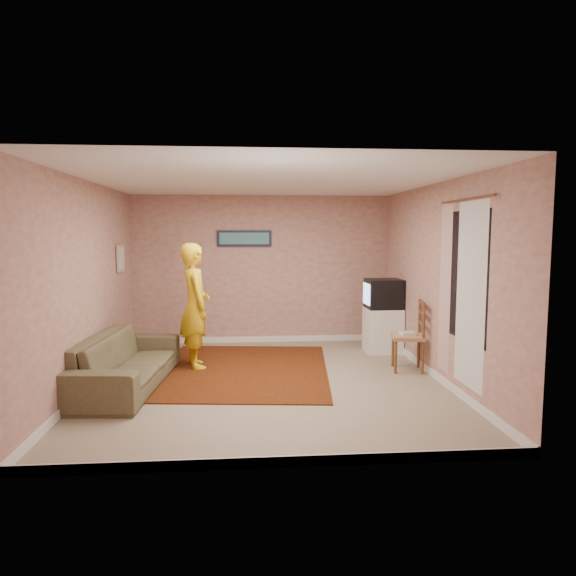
{
  "coord_description": "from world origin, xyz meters",
  "views": [
    {
      "loc": [
        -0.27,
        -6.56,
        1.94
      ],
      "look_at": [
        0.31,
        0.6,
        1.17
      ],
      "focal_mm": 32.0,
      "sensor_mm": 36.0,
      "label": 1
    }
  ],
  "objects": [
    {
      "name": "baseboard_right",
      "position": [
        2.24,
        0.0,
        0.05
      ],
      "size": [
        0.02,
        5.0,
        0.1
      ],
      "primitive_type": "cube",
      "color": "silver",
      "rests_on": "ground"
    },
    {
      "name": "chair_b",
      "position": [
        2.0,
        0.4,
        0.61
      ],
      "size": [
        0.51,
        0.52,
        0.54
      ],
      "rotation": [
        0.0,
        0.0,
        -1.75
      ],
      "color": "tan",
      "rests_on": "ground"
    },
    {
      "name": "picture_back",
      "position": [
        -0.3,
        2.47,
        1.85
      ],
      "size": [
        0.95,
        0.04,
        0.28
      ],
      "color": "#131635",
      "rests_on": "wall_back"
    },
    {
      "name": "wall_back",
      "position": [
        0.0,
        2.5,
        1.3
      ],
      "size": [
        4.5,
        0.02,
        2.6
      ],
      "primitive_type": "cube",
      "color": "tan",
      "rests_on": "ground"
    },
    {
      "name": "tv_cabinet",
      "position": [
        1.95,
        1.56,
        0.36
      ],
      "size": [
        0.57,
        0.52,
        0.72
      ],
      "primitive_type": "cube",
      "color": "white",
      "rests_on": "ground"
    },
    {
      "name": "game_console",
      "position": [
        2.0,
        0.4,
        0.53
      ],
      "size": [
        0.23,
        0.18,
        0.04
      ],
      "primitive_type": "cube",
      "rotation": [
        0.0,
        0.0,
        0.16
      ],
      "color": "silver",
      "rests_on": "chair_b"
    },
    {
      "name": "dvd_player",
      "position": [
        2.0,
        1.76,
        0.53
      ],
      "size": [
        0.36,
        0.27,
        0.06
      ],
      "primitive_type": "cube",
      "rotation": [
        0.0,
        0.0,
        -0.09
      ],
      "color": "#B2B1B6",
      "rests_on": "chair_a"
    },
    {
      "name": "chair_a",
      "position": [
        2.0,
        1.76,
        0.6
      ],
      "size": [
        0.55,
        0.54,
        0.53
      ],
      "rotation": [
        0.0,
        0.0,
        0.31
      ],
      "color": "tan",
      "rests_on": "ground"
    },
    {
      "name": "wall_left",
      "position": [
        -2.25,
        0.0,
        1.3
      ],
      "size": [
        0.02,
        5.0,
        2.6
      ],
      "primitive_type": "cube",
      "color": "tan",
      "rests_on": "ground"
    },
    {
      "name": "sofa",
      "position": [
        -1.8,
        -0.08,
        0.33
      ],
      "size": [
        1.08,
        2.34,
        0.66
      ],
      "primitive_type": "imported",
      "rotation": [
        0.0,
        0.0,
        1.49
      ],
      "color": "brown",
      "rests_on": "ground"
    },
    {
      "name": "curtain_rod",
      "position": [
        2.2,
        -0.9,
        2.32
      ],
      "size": [
        0.02,
        1.4,
        0.02
      ],
      "primitive_type": "cylinder",
      "rotation": [
        1.57,
        0.0,
        0.0
      ],
      "color": "brown",
      "rests_on": "wall_right"
    },
    {
      "name": "picture_left",
      "position": [
        -2.22,
        1.6,
        1.55
      ],
      "size": [
        0.04,
        0.38,
        0.42
      ],
      "color": "tan",
      "rests_on": "wall_left"
    },
    {
      "name": "baseboard_back",
      "position": [
        0.0,
        2.49,
        0.05
      ],
      "size": [
        4.5,
        0.02,
        0.1
      ],
      "primitive_type": "cube",
      "color": "silver",
      "rests_on": "ground"
    },
    {
      "name": "ground",
      "position": [
        0.0,
        0.0,
        0.0
      ],
      "size": [
        5.0,
        5.0,
        0.0
      ],
      "primitive_type": "plane",
      "color": "gray",
      "rests_on": "ground"
    },
    {
      "name": "curtain_floral",
      "position": [
        2.21,
        -0.35,
        1.25
      ],
      "size": [
        0.01,
        0.35,
        2.1
      ],
      "primitive_type": "cube",
      "color": "beige",
      "rests_on": "wall_right"
    },
    {
      "name": "person",
      "position": [
        -1.01,
        0.83,
        0.9
      ],
      "size": [
        0.61,
        0.76,
        1.8
      ],
      "primitive_type": "imported",
      "rotation": [
        0.0,
        0.0,
        1.87
      ],
      "color": "yellow",
      "rests_on": "ground"
    },
    {
      "name": "baseboard_left",
      "position": [
        -2.24,
        0.0,
        0.05
      ],
      "size": [
        0.02,
        5.0,
        0.1
      ],
      "primitive_type": "cube",
      "color": "silver",
      "rests_on": "ground"
    },
    {
      "name": "wall_right",
      "position": [
        2.25,
        0.0,
        1.3
      ],
      "size": [
        0.02,
        5.0,
        2.6
      ],
      "primitive_type": "cube",
      "color": "tan",
      "rests_on": "ground"
    },
    {
      "name": "crt_tv",
      "position": [
        1.94,
        1.56,
        0.96
      ],
      "size": [
        0.57,
        0.51,
        0.48
      ],
      "rotation": [
        0.0,
        0.0,
        0.01
      ],
      "color": "black",
      "rests_on": "tv_cabinet"
    },
    {
      "name": "ceiling",
      "position": [
        0.0,
        0.0,
        2.6
      ],
      "size": [
        4.5,
        5.0,
        0.02
      ],
      "primitive_type": "cube",
      "color": "white",
      "rests_on": "wall_back"
    },
    {
      "name": "area_rug",
      "position": [
        -0.33,
        0.6,
        0.01
      ],
      "size": [
        2.68,
        3.21,
        0.02
      ],
      "primitive_type": "cube",
      "rotation": [
        0.0,
        0.0,
        -0.1
      ],
      "color": "black",
      "rests_on": "ground"
    },
    {
      "name": "baseboard_front",
      "position": [
        0.0,
        -2.49,
        0.05
      ],
      "size": [
        4.5,
        0.02,
        0.1
      ],
      "primitive_type": "cube",
      "color": "silver",
      "rests_on": "ground"
    },
    {
      "name": "curtain_sheer",
      "position": [
        2.23,
        -1.05,
        1.25
      ],
      "size": [
        0.01,
        0.75,
        2.1
      ],
      "primitive_type": "cube",
      "color": "silver",
      "rests_on": "wall_right"
    },
    {
      "name": "blue_throw",
      "position": [
        2.0,
        1.95,
        0.79
      ],
      "size": [
        0.37,
        0.05,
        0.39
      ],
      "primitive_type": "cube",
      "color": "#8EB4E8",
      "rests_on": "chair_a"
    },
    {
      "name": "wall_front",
      "position": [
        0.0,
        -2.5,
        1.3
      ],
      "size": [
        4.5,
        0.02,
        2.6
      ],
      "primitive_type": "cube",
      "color": "tan",
      "rests_on": "ground"
    },
    {
      "name": "window",
      "position": [
        2.24,
        -0.9,
        1.45
      ],
      "size": [
        0.01,
        1.1,
        1.5
      ],
      "primitive_type": "cube",
      "color": "black",
      "rests_on": "wall_right"
    }
  ]
}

